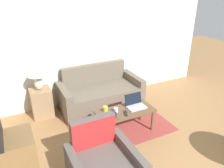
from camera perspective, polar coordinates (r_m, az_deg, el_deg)
wall_back at (r=4.81m, az=-6.62°, el=10.37°), size 6.13×0.06×2.60m
rug at (r=4.50m, az=0.09°, el=-8.68°), size 1.85×1.88×0.01m
couch at (r=4.81m, az=-3.18°, el=-2.61°), size 1.75×0.85×0.88m
side_table at (r=4.65m, az=-17.90°, el=-4.64°), size 0.40×0.40×0.59m
table_lamp at (r=4.38m, az=-19.01°, el=3.04°), size 0.38×0.38×0.55m
coffee_table at (r=3.91m, az=3.51°, el=-7.60°), size 1.03×0.47×0.44m
laptop at (r=3.99m, az=6.12°, el=-5.22°), size 0.34×0.27×0.22m
cup_navy at (r=3.82m, az=1.02°, el=-6.78°), size 0.08×0.08×0.07m
cup_yellow at (r=3.68m, az=0.49°, el=-8.01°), size 0.09×0.09×0.08m
cup_white at (r=3.83m, az=-1.72°, el=-6.54°), size 0.08×0.08×0.09m
tv_remote at (r=3.78m, az=3.58°, el=-7.63°), size 0.10×0.16×0.02m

